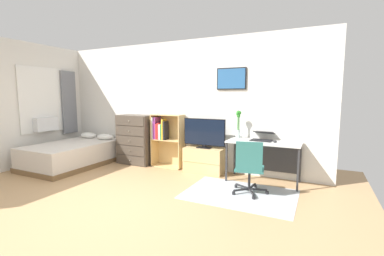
{
  "coord_description": "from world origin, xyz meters",
  "views": [
    {
      "loc": [
        2.76,
        -2.63,
        1.55
      ],
      "look_at": [
        0.75,
        1.5,
        0.98
      ],
      "focal_mm": 24.74,
      "sensor_mm": 36.0,
      "label": 1
    }
  ],
  "objects_px": {
    "laptop": "(263,137)",
    "television": "(204,133)",
    "tv_stand": "(204,160)",
    "office_chair": "(249,166)",
    "bookshelf": "(165,136)",
    "bed": "(73,154)",
    "desk": "(264,148)",
    "bamboo_vase": "(238,124)",
    "computer_mouse": "(275,141)",
    "dresser": "(136,139)",
    "wine_glass": "(242,133)"
  },
  "relations": [
    {
      "from": "tv_stand",
      "to": "laptop",
      "type": "distance_m",
      "value": 1.26
    },
    {
      "from": "desk",
      "to": "laptop",
      "type": "bearing_deg",
      "value": 131.33
    },
    {
      "from": "television",
      "to": "wine_glass",
      "type": "bearing_deg",
      "value": -8.03
    },
    {
      "from": "television",
      "to": "computer_mouse",
      "type": "height_order",
      "value": "television"
    },
    {
      "from": "desk",
      "to": "office_chair",
      "type": "bearing_deg",
      "value": -95.03
    },
    {
      "from": "bed",
      "to": "dresser",
      "type": "xyz_separation_m",
      "value": [
        1.15,
        0.76,
        0.3
      ]
    },
    {
      "from": "dresser",
      "to": "wine_glass",
      "type": "distance_m",
      "value": 2.52
    },
    {
      "from": "desk",
      "to": "computer_mouse",
      "type": "distance_m",
      "value": 0.27
    },
    {
      "from": "bed",
      "to": "office_chair",
      "type": "relative_size",
      "value": 2.27
    },
    {
      "from": "office_chair",
      "to": "laptop",
      "type": "bearing_deg",
      "value": 78.36
    },
    {
      "from": "dresser",
      "to": "desk",
      "type": "distance_m",
      "value": 2.88
    },
    {
      "from": "bookshelf",
      "to": "wine_glass",
      "type": "xyz_separation_m",
      "value": [
        1.75,
        -0.19,
        0.2
      ]
    },
    {
      "from": "tv_stand",
      "to": "laptop",
      "type": "relative_size",
      "value": 1.84
    },
    {
      "from": "television",
      "to": "bamboo_vase",
      "type": "xyz_separation_m",
      "value": [
        0.66,
        0.09,
        0.22
      ]
    },
    {
      "from": "computer_mouse",
      "to": "tv_stand",
      "type": "bearing_deg",
      "value": 175.94
    },
    {
      "from": "bamboo_vase",
      "to": "wine_glass",
      "type": "bearing_deg",
      "value": -58.73
    },
    {
      "from": "television",
      "to": "bamboo_vase",
      "type": "relative_size",
      "value": 1.66
    },
    {
      "from": "office_chair",
      "to": "desk",
      "type": "bearing_deg",
      "value": 74.94
    },
    {
      "from": "tv_stand",
      "to": "office_chair",
      "type": "bearing_deg",
      "value": -36.3
    },
    {
      "from": "office_chair",
      "to": "television",
      "type": "bearing_deg",
      "value": 134.42
    },
    {
      "from": "bookshelf",
      "to": "bamboo_vase",
      "type": "distance_m",
      "value": 1.66
    },
    {
      "from": "dresser",
      "to": "wine_glass",
      "type": "bearing_deg",
      "value": -2.72
    },
    {
      "from": "tv_stand",
      "to": "computer_mouse",
      "type": "xyz_separation_m",
      "value": [
        1.37,
        -0.1,
        0.5
      ]
    },
    {
      "from": "dresser",
      "to": "tv_stand",
      "type": "height_order",
      "value": "dresser"
    },
    {
      "from": "desk",
      "to": "laptop",
      "type": "height_order",
      "value": "laptop"
    },
    {
      "from": "dresser",
      "to": "bookshelf",
      "type": "height_order",
      "value": "bookshelf"
    },
    {
      "from": "bed",
      "to": "computer_mouse",
      "type": "relative_size",
      "value": 18.76
    },
    {
      "from": "computer_mouse",
      "to": "laptop",
      "type": "bearing_deg",
      "value": 148.8
    },
    {
      "from": "dresser",
      "to": "tv_stand",
      "type": "xyz_separation_m",
      "value": [
        1.7,
        0.02,
        -0.3
      ]
    },
    {
      "from": "bed",
      "to": "dresser",
      "type": "distance_m",
      "value": 1.41
    },
    {
      "from": "desk",
      "to": "office_chair",
      "type": "xyz_separation_m",
      "value": [
        -0.07,
        -0.81,
        -0.14
      ]
    },
    {
      "from": "television",
      "to": "desk",
      "type": "relative_size",
      "value": 0.69
    },
    {
      "from": "wine_glass",
      "to": "office_chair",
      "type": "bearing_deg",
      "value": -64.82
    },
    {
      "from": "tv_stand",
      "to": "television",
      "type": "xyz_separation_m",
      "value": [
        -0.0,
        -0.02,
        0.55
      ]
    },
    {
      "from": "tv_stand",
      "to": "computer_mouse",
      "type": "relative_size",
      "value": 7.65
    },
    {
      "from": "laptop",
      "to": "television",
      "type": "bearing_deg",
      "value": -172.42
    },
    {
      "from": "desk",
      "to": "office_chair",
      "type": "relative_size",
      "value": 1.47
    },
    {
      "from": "television",
      "to": "laptop",
      "type": "xyz_separation_m",
      "value": [
        1.13,
        0.07,
        0.0
      ]
    },
    {
      "from": "office_chair",
      "to": "computer_mouse",
      "type": "bearing_deg",
      "value": 59.58
    },
    {
      "from": "tv_stand",
      "to": "desk",
      "type": "distance_m",
      "value": 1.23
    },
    {
      "from": "wine_glass",
      "to": "tv_stand",
      "type": "bearing_deg",
      "value": 170.38
    },
    {
      "from": "laptop",
      "to": "computer_mouse",
      "type": "bearing_deg",
      "value": -27.23
    },
    {
      "from": "tv_stand",
      "to": "laptop",
      "type": "height_order",
      "value": "laptop"
    },
    {
      "from": "desk",
      "to": "bamboo_vase",
      "type": "distance_m",
      "value": 0.67
    },
    {
      "from": "tv_stand",
      "to": "wine_glass",
      "type": "distance_m",
      "value": 1.01
    },
    {
      "from": "bed",
      "to": "desk",
      "type": "height_order",
      "value": "desk"
    },
    {
      "from": "office_chair",
      "to": "wine_glass",
      "type": "xyz_separation_m",
      "value": [
        -0.32,
        0.68,
        0.42
      ]
    },
    {
      "from": "bookshelf",
      "to": "laptop",
      "type": "distance_m",
      "value": 2.1
    },
    {
      "from": "desk",
      "to": "computer_mouse",
      "type": "relative_size",
      "value": 12.19
    },
    {
      "from": "bookshelf",
      "to": "tv_stand",
      "type": "bearing_deg",
      "value": -3.19
    }
  ]
}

